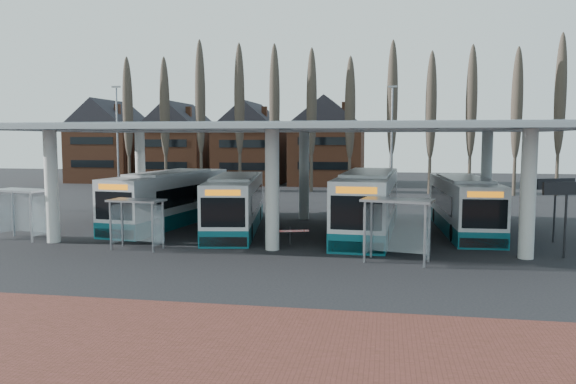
% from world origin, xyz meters
% --- Properties ---
extents(ground, '(140.00, 140.00, 0.00)m').
position_xyz_m(ground, '(0.00, 0.00, 0.00)').
color(ground, black).
rests_on(ground, ground).
extents(brick_strip, '(70.00, 10.00, 0.03)m').
position_xyz_m(brick_strip, '(0.00, -12.00, 0.01)').
color(brick_strip, brown).
rests_on(brick_strip, ground).
extents(station_canopy, '(32.00, 16.00, 6.34)m').
position_xyz_m(station_canopy, '(0.00, 8.00, 5.68)').
color(station_canopy, silver).
rests_on(station_canopy, ground).
extents(poplar_row, '(45.10, 1.10, 14.50)m').
position_xyz_m(poplar_row, '(0.00, 33.00, 8.78)').
color(poplar_row, '#473D33').
rests_on(poplar_row, ground).
extents(townhouse_row, '(36.80, 10.30, 12.25)m').
position_xyz_m(townhouse_row, '(-15.75, 44.00, 5.94)').
color(townhouse_row, brown).
rests_on(townhouse_row, ground).
extents(lamp_post_a, '(0.80, 0.16, 10.17)m').
position_xyz_m(lamp_post_a, '(-18.00, 22.00, 5.34)').
color(lamp_post_a, slate).
rests_on(lamp_post_a, ground).
extents(lamp_post_b, '(0.80, 0.16, 10.17)m').
position_xyz_m(lamp_post_b, '(6.00, 26.00, 5.34)').
color(lamp_post_b, slate).
rests_on(lamp_post_b, ground).
extents(bus_0, '(4.20, 12.59, 3.43)m').
position_xyz_m(bus_0, '(-8.22, 9.73, 1.62)').
color(bus_0, silver).
rests_on(bus_0, ground).
extents(bus_1, '(4.43, 12.26, 3.34)m').
position_xyz_m(bus_1, '(-3.45, 8.29, 1.57)').
color(bus_1, silver).
rests_on(bus_1, ground).
extents(bus_2, '(3.55, 13.27, 3.65)m').
position_xyz_m(bus_2, '(4.56, 8.52, 1.72)').
color(bus_2, silver).
rests_on(bus_2, ground).
extents(bus_3, '(3.08, 11.86, 3.27)m').
position_xyz_m(bus_3, '(10.13, 10.17, 1.54)').
color(bus_3, silver).
rests_on(bus_3, ground).
extents(shelter_0, '(3.22, 2.06, 2.77)m').
position_xyz_m(shelter_0, '(-14.17, 3.16, 2.01)').
color(shelter_0, gray).
rests_on(shelter_0, ground).
extents(shelter_1, '(2.82, 1.60, 2.52)m').
position_xyz_m(shelter_1, '(-6.70, 1.59, 1.83)').
color(shelter_1, gray).
rests_on(shelter_1, ground).
extents(shelter_2, '(3.34, 2.18, 2.86)m').
position_xyz_m(shelter_2, '(6.11, 0.78, 2.08)').
color(shelter_2, gray).
rests_on(shelter_2, ground).
extents(info_sign_0, '(2.31, 0.89, 3.56)m').
position_xyz_m(info_sign_0, '(13.78, 2.91, 2.99)').
color(info_sign_0, black).
rests_on(info_sign_0, ground).
extents(info_sign_1, '(2.16, 1.05, 3.44)m').
position_xyz_m(info_sign_1, '(14.46, 7.05, 2.88)').
color(info_sign_1, black).
rests_on(info_sign_1, ground).
extents(barrier, '(2.01, 0.85, 1.03)m').
position_xyz_m(barrier, '(0.75, 3.08, 0.80)').
color(barrier, black).
rests_on(barrier, ground).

